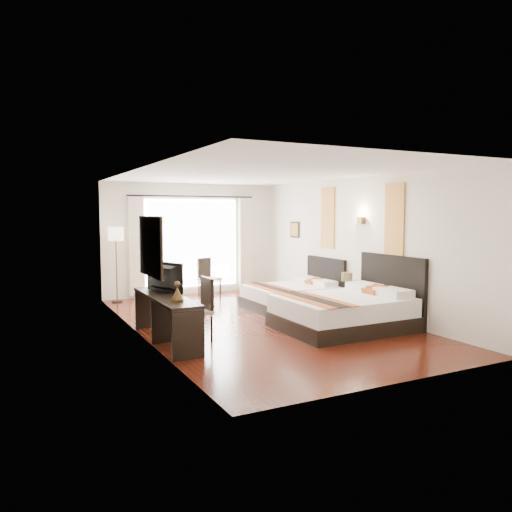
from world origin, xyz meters
name	(u,v)px	position (x,y,z in m)	size (l,w,h in m)	color
floor	(260,323)	(0.00, 0.00, -0.01)	(4.50, 7.50, 0.01)	#3A130A
ceiling	(260,174)	(0.00, 0.00, 2.79)	(4.50, 7.50, 0.02)	white
wall_headboard	(356,245)	(2.25, 0.00, 1.40)	(0.01, 7.50, 2.80)	silver
wall_desk	(140,253)	(-2.25, 0.00, 1.40)	(0.01, 7.50, 2.80)	silver
wall_window	(192,239)	(0.00, 3.75, 1.40)	(4.50, 0.01, 2.80)	silver
wall_entry	(403,269)	(0.00, -3.75, 1.40)	(4.50, 0.01, 2.80)	silver
window_glass	(192,243)	(0.00, 3.73, 1.30)	(2.40, 0.02, 2.20)	white
sheer_curtain	(193,243)	(0.00, 3.67, 1.30)	(2.30, 0.02, 2.10)	white
drape_left	(136,246)	(-1.45, 3.63, 1.28)	(0.35, 0.14, 2.35)	beige
drape_right	(245,243)	(1.45, 3.63, 1.28)	(0.35, 0.14, 2.35)	beige
art_panel_near	(395,219)	(2.23, -1.14, 1.95)	(0.03, 0.50, 1.35)	maroon
art_panel_far	(328,218)	(2.23, 1.00, 1.95)	(0.03, 0.50, 1.35)	maroon
wall_sconce	(361,220)	(2.19, -0.22, 1.92)	(0.10, 0.14, 0.14)	#3F2F16
mirror_frame	(150,246)	(-2.22, -0.57, 1.55)	(0.04, 1.25, 0.95)	black
mirror_glass	(152,246)	(-2.19, -0.57, 1.55)	(0.01, 1.12, 0.82)	white
bed_near	(347,310)	(1.17, -1.14, 0.33)	(2.27, 1.77, 1.28)	black
bed_far	(294,295)	(1.35, 1.00, 0.28)	(1.90, 1.48, 1.06)	black
nightstand	(351,303)	(1.97, -0.22, 0.25)	(0.42, 0.52, 0.50)	black
table_lamp	(347,278)	(1.95, -0.10, 0.74)	(0.22, 0.22, 0.35)	black
vase	(355,288)	(1.93, -0.39, 0.57)	(0.14, 0.14, 0.15)	black
console_desk	(166,319)	(-1.99, -0.57, 0.38)	(0.50, 2.20, 0.76)	black
television	(160,277)	(-1.97, -0.22, 1.01)	(0.88, 0.12, 0.51)	black
bronze_figurine	(177,293)	(-1.99, -1.19, 0.89)	(0.18, 0.18, 0.27)	#3F2F16
desk_chair	(197,321)	(-1.52, -0.70, 0.31)	(0.49, 0.49, 1.02)	beige
floor_lamp	(116,239)	(-1.95, 3.45, 1.47)	(0.35, 0.35, 1.74)	black
side_table	(169,290)	(-0.88, 2.91, 0.27)	(0.46, 0.46, 0.53)	black
fruit_bowl	(169,278)	(-0.85, 2.94, 0.56)	(0.19, 0.19, 0.05)	#472819
window_chair	(209,285)	(0.23, 3.17, 0.29)	(0.57, 0.57, 0.95)	beige
jute_rug	(189,304)	(-0.58, 2.37, 0.01)	(1.14, 0.77, 0.01)	tan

